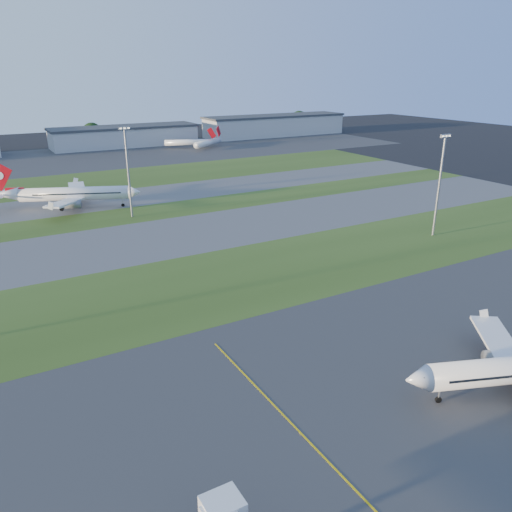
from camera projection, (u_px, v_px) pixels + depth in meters
ground at (295, 486)px, 51.39m from camera, size 700.00×700.00×0.00m
apron_near at (295, 486)px, 51.38m from camera, size 300.00×70.00×0.01m
grass_strip_a at (141, 299)px, 93.74m from camera, size 300.00×34.00×0.01m
taxiway_a at (99, 248)px, 120.61m from camera, size 300.00×32.00×0.01m
grass_strip_b at (78, 222)px, 140.97m from camera, size 300.00×18.00×0.01m
taxiway_b at (64, 205)px, 158.89m from camera, size 300.00×26.00×0.01m
grass_strip_c at (48, 186)px, 185.77m from camera, size 300.00×40.00×0.01m
apron_far at (28, 162)px, 234.64m from camera, size 400.00×80.00×0.01m
yellow_line at (334, 468)px, 53.71m from camera, size 0.25×60.00×0.02m
airliner_taxiing at (74, 194)px, 154.10m from camera, size 38.45×32.64×12.69m
mini_jet_near at (208, 142)px, 274.38m from camera, size 23.90×18.58×9.48m
mini_jet_far at (189, 142)px, 275.25m from camera, size 27.38×12.14×9.48m
light_mast_centre at (128, 166)px, 141.15m from camera, size 3.20×0.70×25.80m
light_mast_east at (440, 179)px, 124.77m from camera, size 3.20×0.70×25.80m
hangar_east at (125, 136)px, 282.63m from camera, size 81.60×23.00×11.20m
hangar_far_east at (275, 125)px, 328.68m from camera, size 96.90×23.00×13.20m
tree_mid_east at (92, 133)px, 286.66m from camera, size 11.55×11.55×12.60m
tree_east at (212, 127)px, 320.06m from camera, size 10.45×10.45×11.40m
tree_far_east at (299, 120)px, 355.35m from camera, size 12.65×12.65×13.80m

